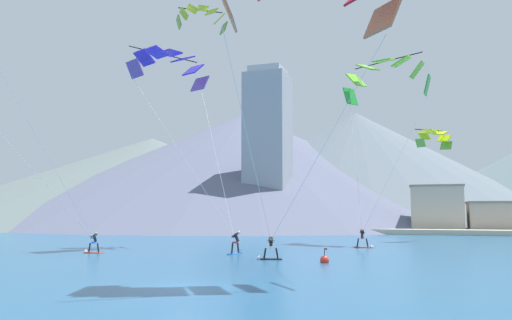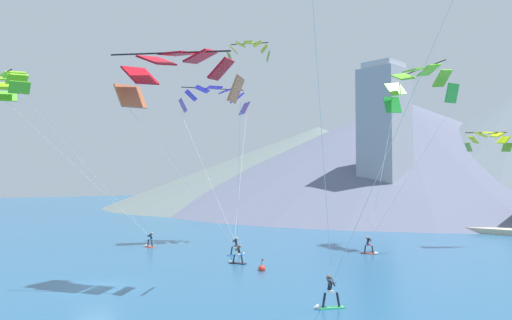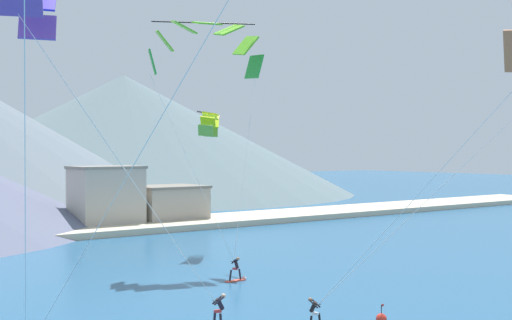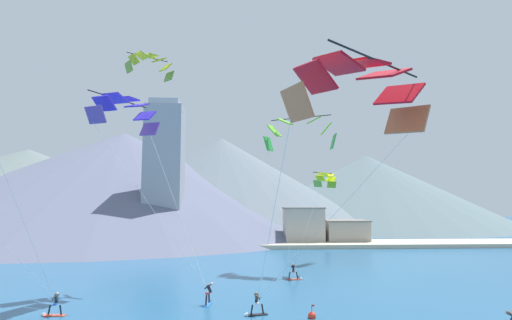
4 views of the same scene
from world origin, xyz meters
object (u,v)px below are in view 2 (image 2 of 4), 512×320
Objects in this scene: kitesurfer_mid_center at (327,297)px; race_marker_buoy at (262,269)px; parafoil_kite_near_lead at (417,83)px; parafoil_kite_far_left at (13,84)px; parafoil_kite_far_right at (180,72)px; parafoil_kite_near_trail at (214,97)px; kitesurfer_far_right at (236,258)px; parafoil_kite_distant_high_outer at (488,139)px; kitesurfer_near_trail at (238,249)px; kitesurfer_near_lead at (371,248)px; parafoil_kite_distant_low_drift at (249,49)px; kitesurfer_far_left at (149,243)px.

kitesurfer_mid_center reaches higher than race_marker_buoy.
race_marker_buoy is (-2.65, -19.88, -16.61)m from parafoil_kite_near_lead.
parafoil_kite_far_left reaches higher than parafoil_kite_far_right.
kitesurfer_mid_center is 0.11× the size of parafoil_kite_near_trail.
kitesurfer_mid_center is 32.77m from parafoil_kite_near_trail.
parafoil_kite_far_left is 1.08× the size of parafoil_kite_far_right.
parafoil_kite_far_left reaches higher than kitesurfer_far_right.
parafoil_kite_distant_high_outer is (4.55, 6.23, -5.59)m from parafoil_kite_near_lead.
kitesurfer_near_trail is 0.12× the size of parafoil_kite_far_left.
kitesurfer_mid_center is (9.44, -19.11, 0.06)m from kitesurfer_near_lead.
parafoil_kite_near_lead is 16.77× the size of race_marker_buoy.
kitesurfer_far_right is 0.10× the size of parafoil_kite_near_lead.
parafoil_kite_distant_low_drift is at bearing -146.58° from parafoil_kite_distant_high_outer.
parafoil_kite_distant_low_drift is (-10.09, 11.21, 21.62)m from kitesurfer_far_right.
parafoil_kite_near_lead is at bearing 54.92° from parafoil_kite_far_left.
kitesurfer_far_right is 17.01m from parafoil_kite_far_right.
parafoil_kite_far_left is (-4.39, -19.56, -0.67)m from parafoil_kite_near_trail.
kitesurfer_mid_center reaches higher than kitesurfer_near_lead.
parafoil_kite_near_trail reaches higher than kitesurfer_near_trail.
parafoil_kite_near_trail reaches higher than kitesurfer_far_left.
parafoil_kite_near_lead is at bearing 70.89° from kitesurfer_far_right.
kitesurfer_mid_center is at bearing -35.89° from parafoil_kite_distant_low_drift.
parafoil_kite_distant_low_drift is at bearing 131.99° from kitesurfer_far_right.
parafoil_kite_near_lead is at bearing 41.55° from kitesurfer_far_left.
race_marker_buoy is (-10.40, 5.56, -0.41)m from kitesurfer_mid_center.
race_marker_buoy is at bearing -27.53° from parafoil_kite_near_trail.
parafoil_kite_near_trail is (-11.20, 6.98, 15.70)m from kitesurfer_far_right.
parafoil_kite_near_trail is at bearing 77.35° from parafoil_kite_far_left.
kitesurfer_near_lead is at bearing 85.97° from race_marker_buoy.
kitesurfer_far_left is at bearing 177.28° from kitesurfer_far_right.
parafoil_kite_near_trail reaches higher than kitesurfer_near_lead.
parafoil_kite_distant_high_outer is (14.46, 21.95, 10.63)m from kitesurfer_near_trail.
race_marker_buoy is (7.26, -4.16, -0.40)m from kitesurfer_near_trail.
parafoil_kite_distant_low_drift reaches higher than parafoil_kite_far_right.
kitesurfer_near_lead is 0.11× the size of parafoil_kite_near_trail.
parafoil_kite_far_right is 3.22× the size of parafoil_kite_distant_high_outer.
kitesurfer_near_lead is at bearing 116.29° from kitesurfer_mid_center.
parafoil_kite_near_lead is 1.08× the size of parafoil_kite_near_trail.
parafoil_kite_distant_high_outer reaches higher than kitesurfer_far_left.
parafoil_kite_distant_high_outer is at bearing 53.85° from parafoil_kite_near_lead.
parafoil_kite_near_lead reaches higher than kitesurfer_far_left.
kitesurfer_near_trail is 11.06m from kitesurfer_far_left.
parafoil_kite_far_right is 35.23m from parafoil_kite_distant_high_outer.
kitesurfer_near_lead is 17.62m from parafoil_kite_distant_high_outer.
kitesurfer_far_left is at bearing -135.78° from parafoil_kite_distant_high_outer.
kitesurfer_far_left is 0.13× the size of parafoil_kite_far_right.
kitesurfer_near_trail is at bearing -122.23° from parafoil_kite_near_lead.
kitesurfer_far_left is 18.08m from race_marker_buoy.
parafoil_kite_far_right reaches higher than kitesurfer_far_left.
parafoil_kite_distant_high_outer is at bearing 54.74° from parafoil_kite_far_left.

